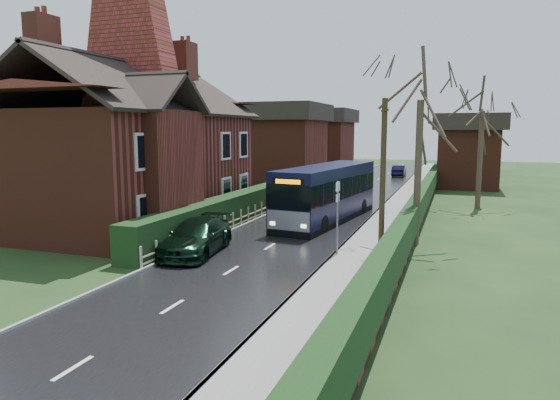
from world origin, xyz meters
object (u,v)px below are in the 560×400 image
at_px(car_green, 196,237).
at_px(bus_stop_sign, 338,207).
at_px(telegraph_pole, 383,182).
at_px(car_silver, 302,202).
at_px(bus, 327,194).
at_px(brick_house, 136,144).

xyz_separation_m(car_green, bus_stop_sign, (5.66, 1.32, 1.34)).
relative_size(car_green, telegraph_pole, 0.77).
xyz_separation_m(bus_stop_sign, telegraph_pole, (1.81, -0.43, 1.13)).
distance_m(car_green, bus_stop_sign, 5.97).
distance_m(car_silver, telegraph_pole, 12.94).
bearing_deg(car_silver, bus, -38.50).
relative_size(brick_house, car_green, 3.01).
bearing_deg(bus_stop_sign, car_green, -167.48).
bearing_deg(telegraph_pole, bus_stop_sign, 143.34).
bearing_deg(car_green, car_silver, 77.41).
bearing_deg(car_silver, telegraph_pole, -48.59).
bearing_deg(car_green, bus, 62.47).
xyz_separation_m(bus, telegraph_pole, (4.22, -8.25, 1.63)).
relative_size(brick_house, bus, 1.39).
relative_size(car_silver, bus_stop_sign, 1.21).
relative_size(bus_stop_sign, telegraph_pole, 0.49).
bearing_deg(bus, car_green, -102.64).
bearing_deg(bus, car_silver, 137.92).
relative_size(bus, car_silver, 2.81).
distance_m(bus, bus_stop_sign, 8.20).
bearing_deg(car_green, brick_house, 134.23).
bearing_deg(bus_stop_sign, telegraph_pole, -13.92).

